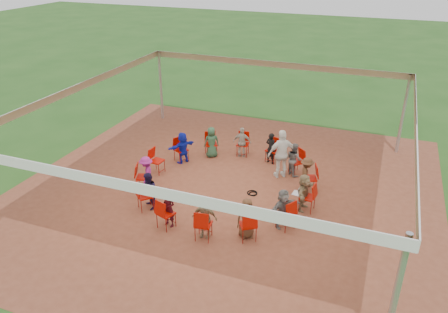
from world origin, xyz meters
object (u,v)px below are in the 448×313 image
(person_seated_0, at_px, (304,192))
(person_seated_4, at_px, (242,142))
(person_seated_3, at_px, (271,148))
(chair_1, at_px, (310,178))
(chair_5, at_px, (211,144))
(chair_12, at_px, (248,225))
(standing_person, at_px, (282,154))
(chair_3, at_px, (273,150))
(laptop, at_px, (298,192))
(chair_4, at_px, (243,144))
(person_seated_2, at_px, (294,159))
(chair_9, at_px, (145,196))
(chair_8, at_px, (143,177))
(person_seated_11, at_px, (247,218))
(chair_2, at_px, (297,162))
(person_seated_12, at_px, (283,208))
(chair_10, at_px, (166,214))
(chair_6, at_px, (181,150))
(person_seated_5, at_px, (212,142))
(person_seated_6, at_px, (183,148))
(person_seated_7, at_px, (147,174))
(person_seated_10, at_px, (205,218))
(person_seated_1, at_px, (306,175))
(cable_coil, at_px, (252,193))
(chair_7, at_px, (157,161))
(person_seated_9, at_px, (169,208))
(chair_11, at_px, (203,225))
(chair_0, at_px, (307,197))
(chair_13, at_px, (286,214))

(person_seated_0, height_order, person_seated_4, same)
(person_seated_3, bearing_deg, chair_1, 157.05)
(chair_5, distance_m, chair_12, 5.28)
(standing_person, bearing_deg, chair_3, -95.10)
(laptop, bearing_deg, person_seated_3, 36.16)
(chair_4, xyz_separation_m, person_seated_2, (2.09, -0.80, 0.13))
(chair_3, xyz_separation_m, laptop, (1.53, -2.73, 0.10))
(chair_9, distance_m, person_seated_3, 5.03)
(chair_8, relative_size, person_seated_11, 0.78)
(chair_5, xyz_separation_m, chair_12, (2.90, -4.41, 0.00))
(chair_1, relative_size, chair_2, 1.00)
(person_seated_12, bearing_deg, chair_5, 76.84)
(chair_10, bearing_deg, chair_6, 128.57)
(person_seated_5, relative_size, person_seated_12, 1.00)
(chair_5, xyz_separation_m, chair_9, (-0.38, -4.11, 0.00))
(person_seated_4, height_order, person_seated_6, same)
(person_seated_5, bearing_deg, laptop, 114.79)
(chair_6, distance_m, person_seated_5, 1.16)
(person_seated_7, distance_m, standing_person, 4.46)
(chair_12, distance_m, person_seated_10, 1.16)
(person_seated_1, distance_m, cable_coil, 1.80)
(chair_7, xyz_separation_m, laptop, (4.98, -0.46, 0.10))
(chair_9, xyz_separation_m, person_seated_9, (1.04, -0.49, 0.13))
(chair_11, relative_size, laptop, 2.72)
(chair_7, height_order, person_seated_10, person_seated_10)
(person_seated_2, bearing_deg, chair_0, 157.05)
(person_seated_4, relative_size, person_seated_11, 1.00)
(chair_10, distance_m, chair_11, 1.18)
(person_seated_6, bearing_deg, chair_7, 7.04)
(person_seated_2, bearing_deg, chair_7, 63.64)
(chair_11, distance_m, person_seated_10, 0.18)
(laptop, bearing_deg, person_seated_4, 49.89)
(chair_7, distance_m, chair_12, 4.76)
(chair_5, distance_m, cable_coil, 3.16)
(chair_3, xyz_separation_m, person_seated_7, (-3.18, -3.39, 0.13))
(person_seated_0, bearing_deg, chair_3, 36.90)
(chair_4, height_order, laptop, chair_4)
(chair_3, xyz_separation_m, chair_10, (-1.64, -5.02, 0.00))
(chair_4, xyz_separation_m, person_seated_0, (2.86, -2.85, 0.13))
(chair_3, relative_size, chair_5, 1.00)
(chair_4, height_order, chair_6, same)
(chair_11, bearing_deg, person_seated_11, 18.67)
(chair_12, height_order, person_seated_5, person_seated_5)
(chair_2, xyz_separation_m, cable_coil, (-0.97, -1.82, -0.43))
(chair_4, relative_size, cable_coil, 2.21)
(chair_0, height_order, person_seated_2, person_seated_2)
(standing_person, bearing_deg, chair_13, 71.70)
(person_seated_0, height_order, person_seated_6, same)
(chair_5, height_order, chair_12, same)
(person_seated_2, relative_size, person_seated_12, 1.00)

